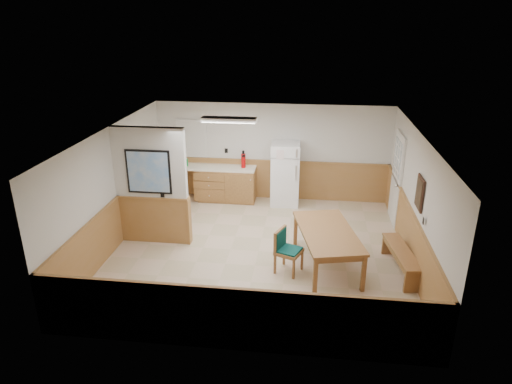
# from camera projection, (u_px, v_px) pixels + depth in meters

# --- Properties ---
(ground) EXTENTS (6.00, 6.00, 0.00)m
(ground) POSITION_uv_depth(u_px,v_px,m) (258.00, 251.00, 9.41)
(ground) COLOR #CFB294
(ground) RESTS_ON ground
(ceiling) EXTENTS (6.00, 6.00, 0.02)m
(ceiling) POSITION_uv_depth(u_px,v_px,m) (259.00, 133.00, 8.50)
(ceiling) COLOR white
(ceiling) RESTS_ON back_wall
(back_wall) EXTENTS (6.00, 0.02, 2.50)m
(back_wall) POSITION_uv_depth(u_px,v_px,m) (272.00, 152.00, 11.73)
(back_wall) COLOR silver
(back_wall) RESTS_ON ground
(right_wall) EXTENTS (0.02, 6.00, 2.50)m
(right_wall) POSITION_uv_depth(u_px,v_px,m) (416.00, 202.00, 8.62)
(right_wall) COLOR silver
(right_wall) RESTS_ON ground
(left_wall) EXTENTS (0.02, 6.00, 2.50)m
(left_wall) POSITION_uv_depth(u_px,v_px,m) (113.00, 188.00, 9.30)
(left_wall) COLOR silver
(left_wall) RESTS_ON ground
(wainscot_back) EXTENTS (6.00, 0.04, 1.00)m
(wainscot_back) POSITION_uv_depth(u_px,v_px,m) (272.00, 180.00, 11.99)
(wainscot_back) COLOR #9E6E3F
(wainscot_back) RESTS_ON ground
(wainscot_right) EXTENTS (0.04, 6.00, 1.00)m
(wainscot_right) POSITION_uv_depth(u_px,v_px,m) (410.00, 237.00, 8.89)
(wainscot_right) COLOR #9E6E3F
(wainscot_right) RESTS_ON ground
(wainscot_left) EXTENTS (0.04, 6.00, 1.00)m
(wainscot_left) POSITION_uv_depth(u_px,v_px,m) (118.00, 222.00, 9.57)
(wainscot_left) COLOR #9E6E3F
(wainscot_left) RESTS_ON ground
(partition_wall) EXTENTS (1.50, 0.20, 2.50)m
(partition_wall) POSITION_uv_depth(u_px,v_px,m) (152.00, 187.00, 9.40)
(partition_wall) COLOR silver
(partition_wall) RESTS_ON ground
(kitchen_counter) EXTENTS (2.20, 0.61, 1.00)m
(kitchen_counter) POSITION_uv_depth(u_px,v_px,m) (225.00, 183.00, 11.86)
(kitchen_counter) COLOR #9D6C37
(kitchen_counter) RESTS_ON ground
(exterior_door) EXTENTS (0.07, 1.02, 2.15)m
(exterior_door) POSITION_uv_depth(u_px,v_px,m) (396.00, 178.00, 10.45)
(exterior_door) COLOR silver
(exterior_door) RESTS_ON ground
(kitchen_window) EXTENTS (0.80, 0.04, 1.00)m
(kitchen_window) POSITION_uv_depth(u_px,v_px,m) (192.00, 138.00, 11.84)
(kitchen_window) COLOR silver
(kitchen_window) RESTS_ON back_wall
(wall_painting) EXTENTS (0.04, 0.50, 0.60)m
(wall_painting) POSITION_uv_depth(u_px,v_px,m) (420.00, 193.00, 8.23)
(wall_painting) COLOR #341E14
(wall_painting) RESTS_ON right_wall
(fluorescent_fixture) EXTENTS (1.20, 0.30, 0.09)m
(fluorescent_fixture) POSITION_uv_depth(u_px,v_px,m) (229.00, 120.00, 9.81)
(fluorescent_fixture) COLOR silver
(fluorescent_fixture) RESTS_ON ceiling
(refrigerator) EXTENTS (0.73, 0.73, 1.60)m
(refrigerator) POSITION_uv_depth(u_px,v_px,m) (285.00, 174.00, 11.51)
(refrigerator) COLOR white
(refrigerator) RESTS_ON ground
(dining_table) EXTENTS (1.39, 2.12, 0.75)m
(dining_table) POSITION_uv_depth(u_px,v_px,m) (327.00, 235.00, 8.63)
(dining_table) COLOR #9E623A
(dining_table) RESTS_ON ground
(dining_bench) EXTENTS (0.53, 1.51, 0.45)m
(dining_bench) POSITION_uv_depth(u_px,v_px,m) (401.00, 256.00, 8.55)
(dining_bench) COLOR #9E623A
(dining_bench) RESTS_ON ground
(dining_chair) EXTENTS (0.73, 0.62, 0.85)m
(dining_chair) POSITION_uv_depth(u_px,v_px,m) (285.00, 247.00, 8.53)
(dining_chair) COLOR #9E623A
(dining_chair) RESTS_ON ground
(fire_extinguisher) EXTENTS (0.14, 0.14, 0.45)m
(fire_extinguisher) POSITION_uv_depth(u_px,v_px,m) (243.00, 160.00, 11.59)
(fire_extinguisher) COLOR #AE090B
(fire_extinguisher) RESTS_ON kitchen_counter
(soap_bottle) EXTENTS (0.08, 0.08, 0.19)m
(soap_bottle) POSITION_uv_depth(u_px,v_px,m) (187.00, 162.00, 11.75)
(soap_bottle) COLOR #188737
(soap_bottle) RESTS_ON kitchen_counter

